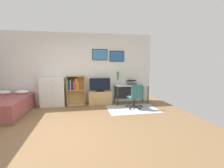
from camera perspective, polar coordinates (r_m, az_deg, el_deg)
The scene contains 14 objects.
ground_plane at distance 4.20m, azimuth -13.98°, elevation -14.75°, with size 7.20×7.20×0.00m, color brown.
wall_back_with_posters at distance 6.33m, azimuth -13.07°, elevation 5.28°, with size 6.12×0.09×2.70m.
area_rug at distance 5.65m, azimuth 7.24°, elevation -8.74°, with size 1.70×1.20×0.01m, color #B2B7BC.
bed at distance 5.91m, azimuth -34.09°, elevation -6.64°, with size 1.33×1.99×0.65m.
dresser at distance 6.22m, azimuth -20.33°, elevation -2.70°, with size 0.84×0.46×1.06m.
bookshelf at distance 6.18m, azimuth -13.12°, elevation -1.26°, with size 0.68×0.30×1.10m.
tv_stand at distance 6.24m, azimuth -4.27°, elevation -4.85°, with size 0.89×0.41×0.50m.
television at distance 6.14m, azimuth -4.29°, elevation -0.31°, with size 0.79×0.16×0.51m.
desk at distance 6.41m, azimuth 6.57°, elevation -1.30°, with size 1.26×0.61×0.74m.
office_chair at distance 5.59m, azimuth 8.35°, elevation -4.15°, with size 0.57×0.58×0.86m.
laptop at distance 6.45m, azimuth 7.02°, elevation 0.54°, with size 0.43×0.46×0.17m.
computer_mouse at distance 6.43m, azimuth 9.71°, elevation 0.02°, with size 0.06×0.10×0.03m, color silver.
bamboo_vase at distance 6.36m, azimuth 2.07°, elevation 2.31°, with size 0.11×0.10×0.50m.
wine_glass at distance 6.12m, azimuth 4.31°, elevation 0.85°, with size 0.07×0.07×0.18m.
Camera 1 is at (0.25, -3.89, 1.57)m, focal length 25.77 mm.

